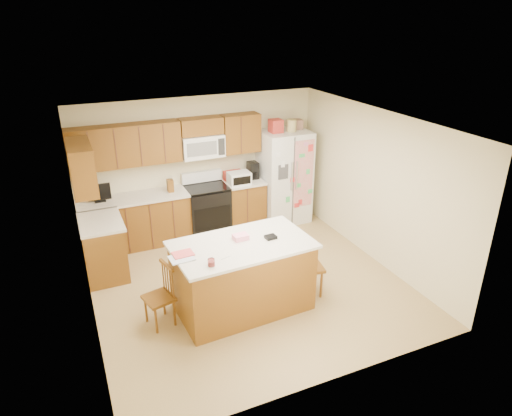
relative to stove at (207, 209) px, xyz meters
name	(u,v)px	position (x,y,z in m)	size (l,w,h in m)	color
ground	(247,283)	(0.00, -1.94, -0.47)	(4.50, 4.50, 0.00)	#967D4D
room_shell	(247,196)	(0.00, -1.94, 0.97)	(4.60, 4.60, 2.52)	beige
cabinetry	(154,198)	(-0.98, -0.15, 0.44)	(3.36, 1.56, 2.15)	brown
stove	(207,209)	(0.00, 0.00, 0.00)	(0.76, 0.65, 1.13)	black
refrigerator	(284,176)	(1.57, -0.06, 0.45)	(0.90, 0.79, 2.04)	white
island	(242,276)	(-0.30, -2.49, 0.04)	(1.96, 1.18, 1.11)	brown
windsor_chair_left	(160,297)	(-1.43, -2.38, -0.06)	(0.44, 0.45, 0.87)	brown
windsor_chair_back	(221,257)	(-0.34, -1.71, -0.05)	(0.42, 0.40, 0.89)	brown
windsor_chair_right	(307,266)	(0.69, -2.53, -0.02)	(0.46, 0.48, 0.96)	brown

